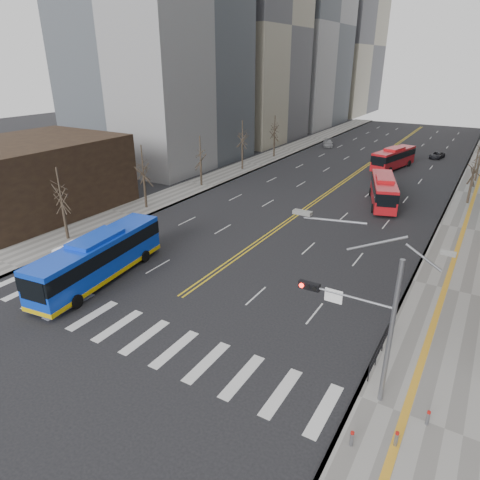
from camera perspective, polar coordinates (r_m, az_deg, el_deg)
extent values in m
plane|color=black|center=(28.80, -14.31, -11.70)|extent=(220.00, 220.00, 0.00)
cube|color=slate|center=(71.80, 1.62, 10.09)|extent=(5.00, 130.00, 0.15)
cube|color=silver|center=(38.21, -28.43, -4.85)|extent=(0.70, 4.00, 0.01)
cube|color=silver|center=(36.33, -26.45, -5.86)|extent=(0.70, 4.00, 0.01)
cube|color=silver|center=(34.52, -24.24, -6.96)|extent=(0.70, 4.00, 0.01)
cube|color=silver|center=(32.77, -21.79, -8.16)|extent=(0.70, 4.00, 0.01)
cube|color=silver|center=(31.11, -19.05, -9.49)|extent=(0.70, 4.00, 0.01)
cube|color=silver|center=(29.54, -15.98, -10.93)|extent=(0.70, 4.00, 0.01)
cube|color=silver|center=(28.09, -12.55, -12.49)|extent=(0.70, 4.00, 0.01)
cube|color=silver|center=(26.76, -8.71, -14.16)|extent=(0.70, 4.00, 0.01)
cube|color=silver|center=(25.59, -4.43, -15.93)|extent=(0.70, 4.00, 0.01)
cube|color=silver|center=(24.58, 0.31, -17.75)|extent=(0.70, 4.00, 0.01)
cube|color=silver|center=(23.77, 5.52, -19.58)|extent=(0.70, 4.00, 0.01)
cube|color=silver|center=(23.18, 11.17, -21.36)|extent=(0.70, 4.00, 0.01)
cube|color=gold|center=(75.02, 16.59, 9.67)|extent=(0.15, 100.00, 0.01)
cube|color=gold|center=(74.92, 16.89, 9.62)|extent=(0.15, 100.00, 0.01)
cube|color=#A09881|center=(95.63, 0.23, 26.52)|extent=(22.00, 22.00, 44.00)
cube|color=gray|center=(119.31, 8.12, 26.57)|extent=(20.00, 26.00, 48.00)
cube|color=#A09881|center=(148.65, 13.78, 23.88)|extent=(18.00, 30.00, 40.00)
cube|color=black|center=(53.34, -25.92, 7.61)|extent=(14.00, 18.00, 8.00)
cylinder|color=slate|center=(21.85, 19.40, -11.98)|extent=(0.24, 0.24, 8.00)
cylinder|color=slate|center=(21.44, 14.05, -7.24)|extent=(4.50, 0.12, 0.12)
cube|color=black|center=(21.96, 9.20, -6.04)|extent=(1.10, 0.28, 0.38)
cylinder|color=#FF190C|center=(21.94, 8.20, -6.01)|extent=(0.24, 0.08, 0.24)
cylinder|color=black|center=(21.83, 9.04, -6.22)|extent=(0.24, 0.08, 0.24)
cylinder|color=black|center=(21.73, 9.90, -6.44)|extent=(0.24, 0.08, 0.24)
cube|color=white|center=(21.70, 12.36, -7.30)|extent=(0.90, 0.06, 0.70)
cube|color=#999993|center=(20.62, 8.32, 3.64)|extent=(0.90, 0.35, 0.18)
cube|color=black|center=(26.83, 18.63, -12.14)|extent=(0.04, 6.00, 0.04)
cylinder|color=black|center=(24.73, 16.78, -16.70)|extent=(0.06, 0.06, 1.00)
cylinder|color=black|center=(25.90, 17.68, -14.77)|extent=(0.06, 0.06, 1.00)
cylinder|color=black|center=(27.11, 18.50, -13.01)|extent=(0.06, 0.06, 1.00)
cylinder|color=black|center=(28.34, 19.23, -11.40)|extent=(0.06, 0.06, 1.00)
cylinder|color=black|center=(29.60, 19.89, -9.92)|extent=(0.06, 0.06, 1.00)
cylinder|color=slate|center=(21.49, 14.66, -24.32)|extent=(0.16, 0.16, 0.70)
cylinder|color=#B2140F|center=(21.22, 14.77, -23.61)|extent=(0.17, 0.17, 0.10)
cylinder|color=slate|center=(22.02, 20.10, -23.71)|extent=(0.16, 0.16, 0.70)
cylinder|color=#B2140F|center=(21.75, 20.24, -23.02)|extent=(0.17, 0.17, 0.10)
cylinder|color=slate|center=(23.44, 23.74, -20.96)|extent=(0.16, 0.16, 0.70)
cylinder|color=#B2140F|center=(23.19, 23.90, -20.27)|extent=(0.17, 0.17, 0.10)
cylinder|color=black|center=(43.79, -22.28, 2.31)|extent=(0.28, 0.28, 3.75)
cylinder|color=black|center=(50.65, -12.54, 6.25)|extent=(0.28, 0.28, 3.90)
cylinder|color=black|center=(58.84, -5.21, 8.85)|extent=(0.28, 0.28, 3.60)
cylinder|color=black|center=(67.75, 0.32, 10.99)|extent=(0.28, 0.28, 4.00)
cylinder|color=black|center=(77.26, 4.58, 12.33)|extent=(0.28, 0.28, 3.80)
cylinder|color=black|center=(57.87, 28.32, 5.89)|extent=(0.28, 0.28, 3.50)
cylinder|color=black|center=(69.53, 29.11, 8.33)|extent=(0.28, 0.28, 3.75)
cube|color=blue|center=(34.90, -18.33, -2.27)|extent=(4.20, 12.84, 3.01)
cube|color=black|center=(34.67, -18.45, -1.40)|extent=(4.26, 12.87, 1.08)
cube|color=blue|center=(34.28, -18.66, 0.16)|extent=(2.64, 4.64, 0.40)
cube|color=#E0B70B|center=(35.45, -18.07, -4.18)|extent=(4.26, 12.87, 0.35)
cylinder|color=black|center=(33.89, -24.18, -6.55)|extent=(0.42, 1.03, 1.00)
cylinder|color=black|center=(32.13, -20.95, -7.65)|extent=(0.42, 1.03, 1.00)
cylinder|color=black|center=(38.99, -15.71, -1.45)|extent=(0.42, 1.03, 1.00)
cylinder|color=black|center=(37.47, -12.56, -2.13)|extent=(0.42, 1.03, 1.00)
cube|color=red|center=(53.72, 18.57, 6.27)|extent=(5.42, 10.75, 2.71)
cube|color=black|center=(53.58, 18.64, 6.82)|extent=(5.48, 10.78, 0.98)
cube|color=red|center=(53.35, 18.76, 7.76)|extent=(2.92, 4.08, 0.40)
cylinder|color=black|center=(50.75, 17.30, 4.06)|extent=(0.58, 1.04, 1.00)
cylinder|color=black|center=(50.99, 19.97, 3.79)|extent=(0.58, 1.04, 1.00)
cylinder|color=black|center=(57.18, 17.01, 6.17)|extent=(0.58, 1.04, 1.00)
cylinder|color=black|center=(57.39, 19.39, 5.92)|extent=(0.58, 1.04, 1.00)
cube|color=red|center=(72.68, 19.79, 10.24)|extent=(4.64, 10.75, 2.70)
cube|color=black|center=(72.58, 19.85, 10.66)|extent=(4.70, 10.79, 0.98)
cube|color=red|center=(72.41, 19.94, 11.36)|extent=(2.67, 4.00, 0.40)
cylinder|color=black|center=(70.44, 17.61, 9.14)|extent=(0.51, 1.04, 1.00)
cylinder|color=black|center=(69.46, 19.36, 8.74)|extent=(0.51, 1.04, 1.00)
cylinder|color=black|center=(76.40, 19.94, 9.86)|extent=(0.51, 1.04, 1.00)
cylinder|color=black|center=(75.50, 21.58, 9.49)|extent=(0.51, 1.04, 1.00)
imported|color=white|center=(40.47, -21.17, -1.06)|extent=(2.70, 4.06, 1.27)
imported|color=black|center=(53.15, 18.73, 4.90)|extent=(1.97, 4.06, 1.34)
imported|color=gray|center=(88.88, 11.65, 12.52)|extent=(3.42, 4.88, 1.31)
imported|color=black|center=(83.83, 24.77, 10.23)|extent=(2.46, 4.17, 1.09)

